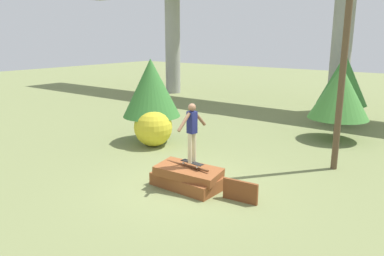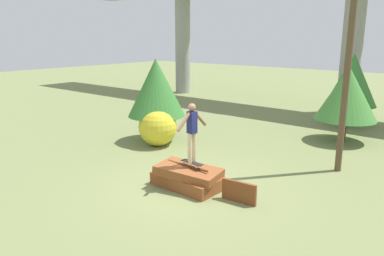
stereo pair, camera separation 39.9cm
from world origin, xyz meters
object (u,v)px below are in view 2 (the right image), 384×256
object	(u,v)px
tree_behind_right	(352,80)
bush_yellow_flowering	(158,127)
tree_behind_left	(347,94)
skateboard	(192,163)
utility_pole	(352,26)
tree_mid_back	(156,88)
skater	(192,129)

from	to	relation	value
tree_behind_right	bush_yellow_flowering	bearing A→B (deg)	-119.97
tree_behind_left	skateboard	bearing A→B (deg)	-102.63
skateboard	utility_pole	world-z (taller)	utility_pole
tree_behind_left	tree_mid_back	bearing A→B (deg)	-140.95
utility_pole	bush_yellow_flowering	xyz separation A→B (m)	(-6.44, -1.60, -3.71)
tree_mid_back	utility_pole	bearing A→B (deg)	9.45
skateboard	tree_mid_back	distance (m)	5.27
skater	bush_yellow_flowering	world-z (taller)	skater
skateboard	tree_behind_left	distance (m)	7.93
skater	bush_yellow_flowering	size ratio (longest dim) A/B	1.12
skater	bush_yellow_flowering	xyz separation A→B (m)	(-3.70, 2.41, -0.97)
tree_behind_left	tree_mid_back	distance (m)	7.60
skater	utility_pole	distance (m)	5.57
tree_behind_left	tree_behind_right	distance (m)	3.03
tree_behind_right	tree_mid_back	world-z (taller)	tree_behind_right
skater	utility_pole	size ratio (longest dim) A/B	0.19
skater	tree_behind_left	world-z (taller)	tree_behind_left
utility_pole	tree_behind_left	distance (m)	4.53
skater	tree_mid_back	size ratio (longest dim) A/B	0.50
skateboard	bush_yellow_flowering	bearing A→B (deg)	146.98
tree_behind_right	skater	bearing A→B (deg)	-95.44
tree_behind_right	utility_pole	bearing A→B (deg)	-75.27
tree_behind_left	bush_yellow_flowering	size ratio (longest dim) A/B	2.03
skater	tree_behind_left	size ratio (longest dim) A/B	0.55
tree_mid_back	bush_yellow_flowering	world-z (taller)	tree_mid_back
tree_mid_back	skateboard	bearing A→B (deg)	-34.34
skateboard	skater	xyz separation A→B (m)	(-0.00, 0.00, 0.98)
skateboard	bush_yellow_flowering	distance (m)	4.42
tree_behind_left	tree_behind_right	bearing A→B (deg)	103.48
skater	tree_behind_right	bearing A→B (deg)	84.56
utility_pole	tree_behind_left	size ratio (longest dim) A/B	2.87
utility_pole	tree_behind_right	size ratio (longest dim) A/B	2.54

